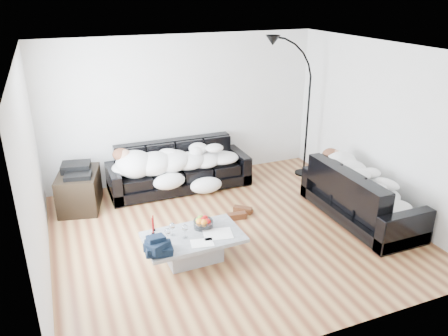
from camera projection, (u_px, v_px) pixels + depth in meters
name	position (u px, v px, depth m)	size (l,w,h in m)	color
ground	(232.00, 232.00, 6.40)	(5.00, 5.00, 0.00)	brown
wall_back	(183.00, 109.00, 7.83)	(5.00, 0.02, 2.60)	silver
wall_left	(33.00, 176.00, 5.04)	(0.02, 4.50, 2.60)	silver
wall_right	(380.00, 128.00, 6.77)	(0.02, 4.50, 2.60)	silver
ceiling	(233.00, 50.00, 5.41)	(5.00, 5.00, 0.00)	white
sofa_back	(179.00, 167.00, 7.67)	(2.45, 0.85, 0.80)	black
sofa_right	(361.00, 194.00, 6.64)	(2.03, 0.87, 0.82)	black
sleeper_back	(179.00, 156.00, 7.54)	(2.08, 0.72, 0.42)	white
sleeper_right	(363.00, 181.00, 6.56)	(1.74, 0.74, 0.43)	white
teal_cushion	(336.00, 161.00, 7.04)	(0.36, 0.30, 0.20)	#0A4936
coffee_table	(194.00, 248.00, 5.68)	(1.26, 0.73, 0.37)	#939699
fruit_bowl	(203.00, 222.00, 5.77)	(0.26, 0.26, 0.16)	white
wine_glass_a	(172.00, 229.00, 5.58)	(0.08, 0.08, 0.18)	white
wine_glass_b	(168.00, 235.00, 5.45)	(0.08, 0.08, 0.18)	white
wine_glass_c	(185.00, 231.00, 5.52)	(0.08, 0.08, 0.19)	white
candle_left	(153.00, 226.00, 5.59)	(0.04, 0.04, 0.24)	maroon
candle_right	(153.00, 223.00, 5.68)	(0.04, 0.04, 0.22)	maroon
newspaper_a	(218.00, 234.00, 5.63)	(0.37, 0.28, 0.01)	silver
newspaper_b	(202.00, 243.00, 5.43)	(0.28, 0.20, 0.01)	silver
navy_jacket	(158.00, 242.00, 5.17)	(0.34, 0.28, 0.17)	black
shoes	(240.00, 213.00, 6.82)	(0.49, 0.36, 0.11)	#472311
av_cabinet	(79.00, 190.00, 7.02)	(0.60, 0.87, 0.60)	black
stereo	(77.00, 169.00, 6.88)	(0.44, 0.34, 0.13)	black
floor_lamp	(308.00, 116.00, 7.97)	(0.83, 0.33, 2.28)	black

